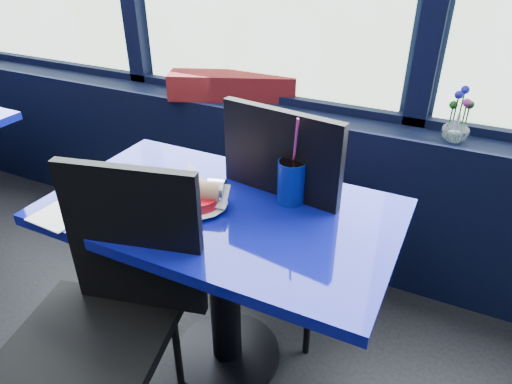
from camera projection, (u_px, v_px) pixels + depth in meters
name	position (u px, v px, depth m)	size (l,w,h in m)	color
window_sill	(255.00, 173.00, 2.53)	(5.00, 0.26, 0.80)	black
near_table	(223.00, 249.00, 1.66)	(1.20, 0.70, 0.75)	black
chair_near_front	(107.00, 307.00, 1.39)	(0.55, 0.56, 1.01)	black
chair_near_back	(288.00, 207.00, 1.83)	(0.54, 0.55, 1.07)	black
planter_box	(233.00, 86.00, 2.37)	(0.66, 0.16, 0.13)	maroon
flower_vase	(457.00, 125.00, 1.89)	(0.14, 0.14, 0.23)	silver
food_basket	(187.00, 195.00, 1.56)	(0.29, 0.29, 0.10)	red
ketchup_bottle	(279.00, 152.00, 1.69)	(0.07, 0.07, 0.25)	red
soda_cup	(291.00, 181.00, 1.56)	(0.10, 0.10, 0.32)	navy
napkin	(61.00, 215.00, 1.52)	(0.16, 0.16, 0.00)	white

